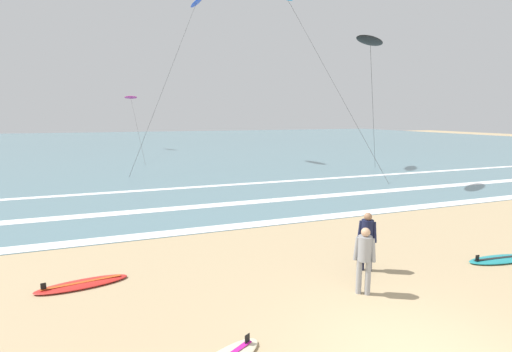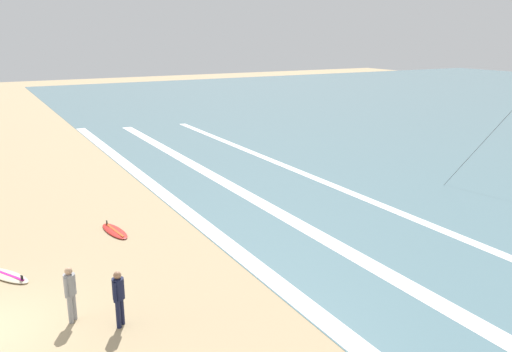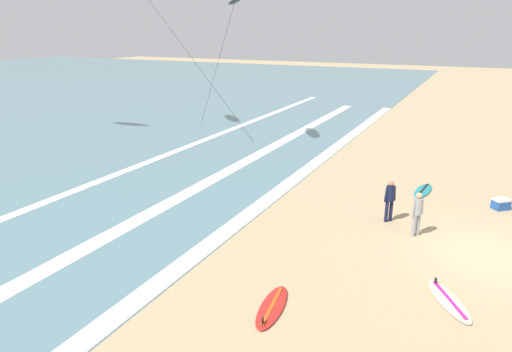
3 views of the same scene
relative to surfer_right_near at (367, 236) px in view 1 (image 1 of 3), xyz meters
The scene contains 11 objects.
ocean_surface 49.63m from the surfer_right_near, 91.62° to the left, with size 140.00×90.00×0.01m, color slate.
wave_foam_shoreline 5.92m from the surfer_right_near, 121.04° to the left, with size 57.98×0.71×0.01m, color white.
wave_foam_mid_break 8.96m from the surfer_right_near, 107.03° to the left, with size 56.23×0.75×0.01m, color white.
wave_foam_outer_break 13.25m from the surfer_right_near, 91.27° to the left, with size 59.64×0.53×0.01m, color white.
surfer_right_near is the anchor object (origin of this frame).
surfer_foreground_main 1.40m from the surfer_right_near, 128.77° to the right, with size 0.45×0.39×1.60m.
surfboard_left_pile 7.32m from the surfer_right_near, 167.25° to the left, with size 2.16×0.88×0.25m.
surfboard_foreground_flat 4.23m from the surfer_right_near, 10.72° to the right, with size 2.15×0.81×0.25m.
kite_blue_low_near 28.75m from the surfer_right_near, 88.37° to the left, with size 6.92×9.09×14.04m.
kite_black_high_left 14.97m from the surfer_right_near, 54.18° to the left, with size 7.14×7.18×8.56m.
kite_magenta_high_right 41.26m from the surfer_right_near, 96.51° to the left, with size 1.96×17.91×6.58m.
Camera 1 is at (-4.58, -4.40, 4.11)m, focal length 25.92 mm.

